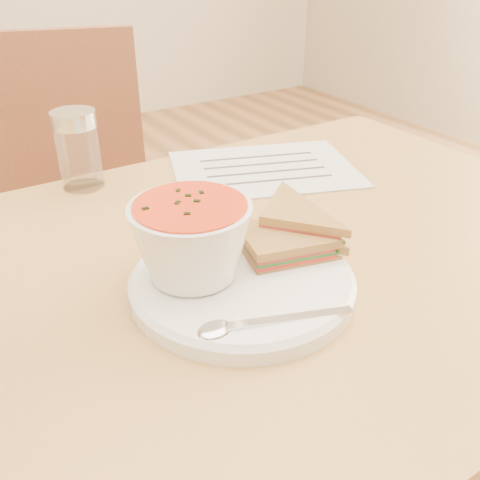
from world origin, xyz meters
TOP-DOWN VIEW (x-y plane):
  - dining_table at (0.00, 0.00)m, footprint 1.00×0.70m
  - chair_far at (-0.12, 0.55)m, footprint 0.51×0.51m
  - plate at (-0.07, -0.06)m, footprint 0.28×0.28m
  - soup_bowl at (-0.11, -0.04)m, footprint 0.15×0.15m
  - sandwich_half_a at (-0.06, -0.07)m, footprint 0.13×0.13m
  - sandwich_half_b at (-0.02, -0.02)m, footprint 0.15×0.15m
  - spoon at (-0.09, -0.15)m, footprint 0.18×0.09m
  - paper_menu at (0.15, 0.21)m, footprint 0.35×0.31m
  - condiment_shaker at (-0.13, 0.31)m, footprint 0.07×0.07m

SIDE VIEW (x-z plane):
  - dining_table at x=0.00m, z-range 0.00..0.75m
  - chair_far at x=-0.12m, z-range 0.00..0.92m
  - paper_menu at x=0.15m, z-range 0.75..0.75m
  - plate at x=-0.07m, z-range 0.75..0.77m
  - spoon at x=-0.09m, z-range 0.77..0.78m
  - sandwich_half_a at x=-0.06m, z-range 0.77..0.80m
  - sandwich_half_b at x=-0.02m, z-range 0.78..0.81m
  - condiment_shaker at x=-0.13m, z-range 0.75..0.87m
  - soup_bowl at x=-0.11m, z-range 0.77..0.85m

